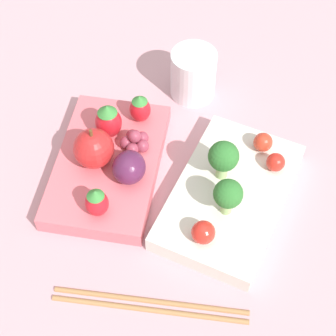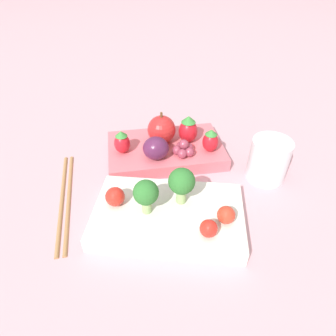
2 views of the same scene
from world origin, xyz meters
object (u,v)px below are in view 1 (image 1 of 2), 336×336
Objects in this scene: strawberry_2 at (108,121)px; cherry_tomato_1 at (263,142)px; broccoli_floret_1 at (223,157)px; strawberry_1 at (97,202)px; chopsticks_pair at (150,304)px; broccoli_floret_0 at (228,195)px; bento_box_fruit at (108,165)px; bento_box_savoury at (230,193)px; strawberry_0 at (140,108)px; drinking_cup at (193,74)px; cherry_tomato_0 at (276,162)px; apple at (93,149)px; grape_cluster at (135,141)px; plum at (129,167)px; cherry_tomato_2 at (203,232)px.

cherry_tomato_1 is at bearing 97.88° from strawberry_2.
broccoli_floret_1 reaches higher than strawberry_2.
strawberry_1 reaches higher than chopsticks_pair.
broccoli_floret_0 is 0.24× the size of chopsticks_pair.
bento_box_savoury is at bearing 89.36° from bento_box_fruit.
drinking_cup is at bearing 149.91° from strawberry_0.
cherry_tomato_0 is 0.39× the size of apple.
strawberry_0 is at bearing -30.09° from drinking_cup.
cherry_tomato_1 is 0.11× the size of chopsticks_pair.
bento_box_fruit is 5.65× the size of grape_cluster.
plum is 0.05m from grape_cluster.
broccoli_floret_1 is 0.15m from strawberry_2.
broccoli_floret_0 reaches higher than strawberry_2.
cherry_tomato_1 is 0.16m from strawberry_0.
drinking_cup is at bearing 166.77° from strawberry_1.
strawberry_1 is (-0.00, -0.12, 0.01)m from cherry_tomato_2.
broccoli_floret_1 reaches higher than grape_cluster.
broccoli_floret_0 is (0.03, 0.15, 0.04)m from bento_box_fruit.
cherry_tomato_2 is (0.14, -0.04, 0.00)m from cherry_tomato_1.
cherry_tomato_1 is 0.56× the size of plum.
grape_cluster is at bearing -133.61° from cherry_tomato_2.
broccoli_floret_0 is 0.93× the size of broccoli_floret_1.
cherry_tomato_2 is (0.08, 0.14, 0.03)m from bento_box_fruit.
apple is 1.39× the size of strawberry_0.
cherry_tomato_1 is at bearing 87.12° from strawberry_0.
bento_box_fruit is 0.16m from broccoli_floret_0.
apple reaches higher than bento_box_savoury.
broccoli_floret_1 is 1.30× the size of plum.
strawberry_2 is (-0.07, -0.16, -0.01)m from broccoli_floret_0.
cherry_tomato_1 is at bearing -142.70° from cherry_tomato_0.
cherry_tomato_1 reaches higher than bento_box_fruit.
strawberry_2 is at bearing -142.15° from plum.
strawberry_1 is at bearing -7.13° from grape_cluster.
strawberry_1 is at bearing 11.07° from bento_box_fruit.
drinking_cup reaches higher than bento_box_savoury.
apple reaches higher than strawberry_2.
strawberry_0 is 0.15m from strawberry_1.
cherry_tomato_2 is 0.19m from strawberry_2.
bento_box_fruit is 5.10× the size of strawberry_1.
bento_box_savoury is at bearing 28.05° from drinking_cup.
strawberry_0 is 0.05m from grape_cluster.
bento_box_fruit is 0.05m from plum.
strawberry_1 is 0.81× the size of strawberry_2.
strawberry_1 is 0.97× the size of plum.
plum is (0.06, 0.04, -0.01)m from strawberry_2.
grape_cluster is at bearing 131.64° from apple.
bento_box_savoury is at bearing -179.49° from broccoli_floret_0.
chopsticks_pair is at bearing 36.96° from apple.
chopsticks_pair is at bearing -19.37° from cherry_tomato_1.
grape_cluster is at bearing -116.29° from broccoli_floret_0.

